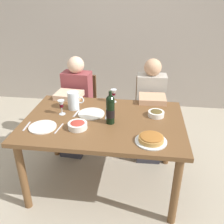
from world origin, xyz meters
TOP-DOWN VIEW (x-y plane):
  - ground_plane at (0.00, 0.00)m, footprint 8.00×8.00m
  - back_wall at (0.00, 2.10)m, footprint 8.00×0.10m
  - dining_table at (0.00, 0.00)m, footprint 1.50×1.00m
  - wine_bottle at (0.07, -0.05)m, footprint 0.08×0.08m
  - water_pitcher at (-0.34, 0.20)m, footprint 0.17×0.11m
  - baked_tart at (0.44, -0.31)m, footprint 0.26×0.26m
  - salad_bowl at (-0.20, -0.18)m, footprint 0.17×0.17m
  - olive_bowl at (0.49, 0.15)m, footprint 0.16×0.16m
  - wine_glass_left_diner at (0.04, 0.42)m, footprint 0.07×0.07m
  - wine_glass_right_diner at (-0.42, 0.07)m, footprint 0.07×0.07m
  - dinner_plate_left_setting at (-0.51, -0.21)m, footprint 0.24×0.24m
  - dinner_plate_right_setting at (-0.14, 0.10)m, footprint 0.26×0.26m
  - fork_left_setting at (-0.66, -0.21)m, footprint 0.02×0.16m
  - knife_left_setting at (-0.36, -0.21)m, footprint 0.03×0.18m
  - knife_right_setting at (0.01, 0.10)m, footprint 0.02×0.18m
  - spoon_right_setting at (-0.29, 0.10)m, footprint 0.03×0.16m
  - chair_left at (-0.44, 0.87)m, footprint 0.43×0.43m
  - diner_left at (-0.46, 0.64)m, footprint 0.36×0.52m
  - chair_right at (0.45, 0.89)m, footprint 0.41×0.41m
  - diner_right at (0.45, 0.65)m, footprint 0.35×0.51m

SIDE VIEW (x-z plane):
  - ground_plane at x=0.00m, z-range 0.00..0.00m
  - chair_left at x=-0.44m, z-range 0.06..0.93m
  - chair_right at x=0.45m, z-range 0.06..0.93m
  - diner_left at x=-0.46m, z-range 0.04..1.20m
  - diner_right at x=0.45m, z-range 0.04..1.20m
  - dining_table at x=0.00m, z-range 0.29..1.05m
  - fork_left_setting at x=-0.66m, z-range 0.76..0.76m
  - knife_left_setting at x=-0.36m, z-range 0.76..0.76m
  - knife_right_setting at x=0.01m, z-range 0.76..0.76m
  - spoon_right_setting at x=-0.29m, z-range 0.76..0.76m
  - dinner_plate_left_setting at x=-0.51m, z-range 0.76..0.77m
  - dinner_plate_right_setting at x=-0.14m, z-range 0.76..0.77m
  - baked_tart at x=0.44m, z-range 0.76..0.82m
  - olive_bowl at x=0.49m, z-range 0.76..0.82m
  - salad_bowl at x=-0.20m, z-range 0.76..0.82m
  - water_pitcher at x=-0.34m, z-range 0.75..0.93m
  - wine_glass_left_diner at x=0.04m, z-range 0.79..0.94m
  - wine_glass_right_diner at x=-0.42m, z-range 0.79..0.94m
  - wine_bottle at x=0.07m, z-range 0.74..1.05m
  - back_wall at x=0.00m, z-range 0.00..2.80m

